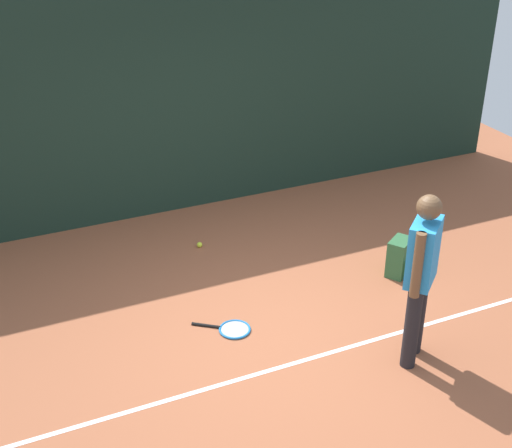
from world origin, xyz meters
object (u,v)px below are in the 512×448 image
object	(u,v)px
tennis_player	(421,270)
tennis_racket	(232,329)
tennis_ball_near_player	(200,245)
backpack	(400,258)

from	to	relation	value
tennis_player	tennis_racket	size ratio (longest dim) A/B	2.84
tennis_player	tennis_ball_near_player	world-z (taller)	tennis_player
tennis_player	tennis_ball_near_player	distance (m)	3.15
backpack	tennis_ball_near_player	size ratio (longest dim) A/B	6.67
tennis_racket	backpack	bearing A→B (deg)	41.98
tennis_player	backpack	world-z (taller)	tennis_player
tennis_racket	tennis_ball_near_player	distance (m)	1.74
tennis_player	tennis_racket	xyz separation A→B (m)	(-1.38, 1.09, -0.95)
backpack	tennis_ball_near_player	world-z (taller)	backpack
tennis_player	tennis_racket	distance (m)	2.00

